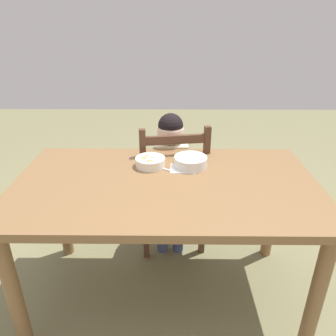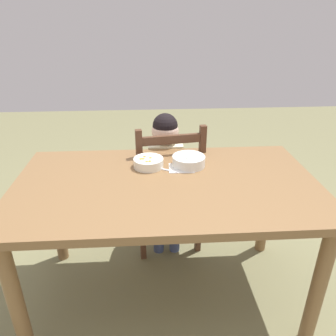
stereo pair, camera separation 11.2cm
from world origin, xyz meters
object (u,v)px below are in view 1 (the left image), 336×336
(dining_table, at_px, (166,199))
(child_figure, at_px, (170,164))
(dining_chair, at_px, (171,188))
(spoon, at_px, (163,168))
(bowl_of_peas, at_px, (191,161))
(bowl_of_carrots, at_px, (150,162))

(dining_table, distance_m, child_figure, 0.47)
(dining_chair, xyz_separation_m, spoon, (-0.05, -0.34, 0.31))
(bowl_of_peas, distance_m, spoon, 0.16)
(child_figure, distance_m, bowl_of_peas, 0.35)
(dining_table, distance_m, spoon, 0.18)
(bowl_of_carrots, bearing_deg, spoon, -27.63)
(dining_chair, distance_m, bowl_of_peas, 0.46)
(dining_chair, bearing_deg, child_figure, -138.42)
(bowl_of_carrots, bearing_deg, bowl_of_peas, 0.01)
(dining_table, height_order, bowl_of_carrots, bowl_of_carrots)
(spoon, bearing_deg, dining_chair, 82.11)
(child_figure, height_order, bowl_of_peas, child_figure)
(spoon, bearing_deg, dining_table, -83.84)
(dining_table, relative_size, bowl_of_carrots, 9.33)
(dining_chair, distance_m, bowl_of_carrots, 0.46)
(bowl_of_peas, bearing_deg, child_figure, 110.50)
(child_figure, height_order, bowl_of_carrots, child_figure)
(spoon, bearing_deg, bowl_of_peas, 13.90)
(bowl_of_peas, bearing_deg, spoon, -166.10)
(dining_chair, relative_size, bowl_of_carrots, 5.62)
(dining_chair, relative_size, child_figure, 0.96)
(dining_table, distance_m, dining_chair, 0.52)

